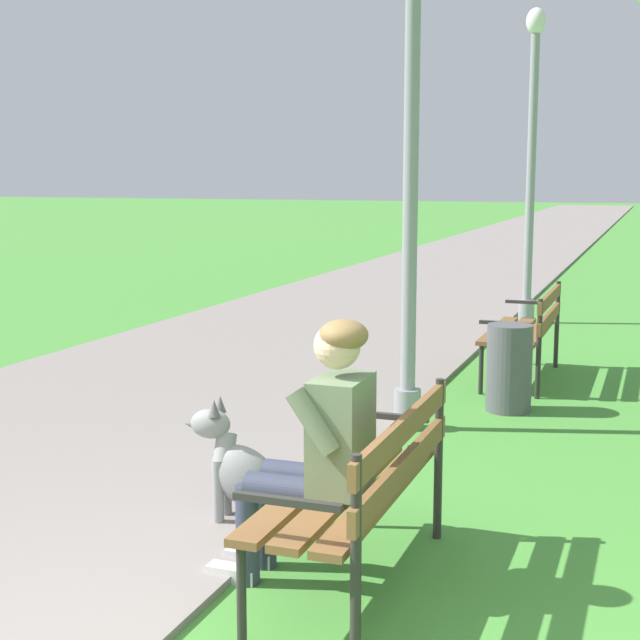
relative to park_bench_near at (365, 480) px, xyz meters
The scene contains 8 objects.
paved_path 22.78m from the park_bench_near, 96.66° to the left, with size 4.11×60.00×0.04m, color gray.
park_bench_near is the anchor object (origin of this frame).
park_bench_mid 4.69m from the park_bench_near, 88.89° to the left, with size 0.55×1.50×0.85m.
person_seated_on_near_bench 0.27m from the park_bench_near, 167.12° to the right, with size 0.74×0.49×1.25m.
dog_grey 0.95m from the park_bench_near, 147.80° to the left, with size 0.83×0.31×0.71m.
lamp_post_near 3.19m from the park_bench_near, 100.81° to the left, with size 0.24×0.24×4.09m.
lamp_post_mid 8.25m from the park_bench_near, 92.78° to the left, with size 0.24×0.24×3.87m.
litter_bin 3.50m from the park_bench_near, 88.25° to the left, with size 0.36×0.36×0.70m, color #515156.
Camera 1 is at (1.52, -2.53, 1.89)m, focal length 52.89 mm.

